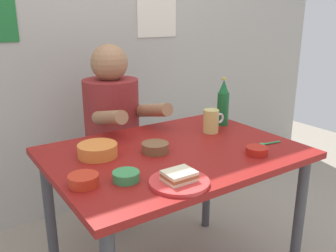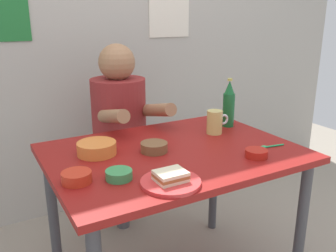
% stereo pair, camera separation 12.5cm
% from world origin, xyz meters
% --- Properties ---
extents(wall_back, '(4.40, 0.09, 2.60)m').
position_xyz_m(wall_back, '(0.00, 1.05, 1.30)').
color(wall_back, '#ADA89E').
rests_on(wall_back, ground).
extents(dining_table, '(1.10, 0.80, 0.74)m').
position_xyz_m(dining_table, '(0.00, 0.00, 0.65)').
color(dining_table, maroon).
rests_on(dining_table, ground).
extents(stool, '(0.34, 0.34, 0.45)m').
position_xyz_m(stool, '(-0.01, 0.63, 0.35)').
color(stool, '#4C4C51').
rests_on(stool, ground).
extents(person_seated, '(0.33, 0.56, 0.72)m').
position_xyz_m(person_seated, '(-0.01, 0.62, 0.77)').
color(person_seated, maroon).
rests_on(person_seated, stool).
extents(plate_orange, '(0.22, 0.22, 0.01)m').
position_xyz_m(plate_orange, '(-0.18, -0.29, 0.75)').
color(plate_orange, red).
rests_on(plate_orange, dining_table).
extents(sandwich, '(0.11, 0.09, 0.04)m').
position_xyz_m(sandwich, '(-0.18, -0.29, 0.77)').
color(sandwich, beige).
rests_on(sandwich, plate_orange).
extents(beer_mug, '(0.13, 0.08, 0.12)m').
position_xyz_m(beer_mug, '(0.31, 0.11, 0.80)').
color(beer_mug, '#D1BC66').
rests_on(beer_mug, dining_table).
extents(beer_bottle, '(0.06, 0.06, 0.26)m').
position_xyz_m(beer_bottle, '(0.44, 0.17, 0.86)').
color(beer_bottle, '#19602D').
rests_on(beer_bottle, dining_table).
extents(sambal_bowl_red, '(0.10, 0.10, 0.03)m').
position_xyz_m(sambal_bowl_red, '(0.27, -0.24, 0.76)').
color(sambal_bowl_red, '#B21E14').
rests_on(sambal_bowl_red, dining_table).
extents(condiment_bowl_brown, '(0.12, 0.12, 0.04)m').
position_xyz_m(condiment_bowl_brown, '(-0.08, 0.03, 0.76)').
color(condiment_bowl_brown, brown).
rests_on(condiment_bowl_brown, dining_table).
extents(soup_bowl_orange, '(0.17, 0.17, 0.05)m').
position_xyz_m(soup_bowl_orange, '(-0.32, 0.12, 0.77)').
color(soup_bowl_orange, orange).
rests_on(soup_bowl_orange, dining_table).
extents(sauce_bowl_chili, '(0.11, 0.11, 0.04)m').
position_xyz_m(sauce_bowl_chili, '(-0.47, -0.11, 0.76)').
color(sauce_bowl_chili, red).
rests_on(sauce_bowl_chili, dining_table).
extents(dip_bowl_green, '(0.10, 0.10, 0.03)m').
position_xyz_m(dip_bowl_green, '(-0.33, -0.16, 0.76)').
color(dip_bowl_green, '#388C4C').
rests_on(dip_bowl_green, dining_table).
extents(spoon, '(0.13, 0.03, 0.01)m').
position_xyz_m(spoon, '(0.39, -0.18, 0.75)').
color(spoon, '#26A559').
rests_on(spoon, dining_table).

